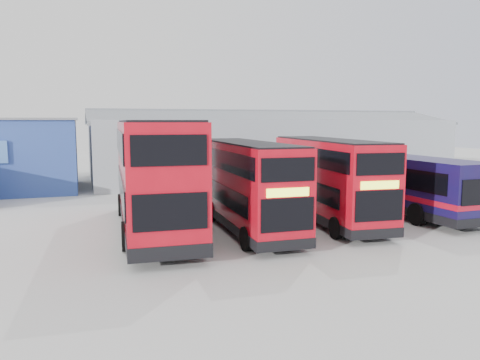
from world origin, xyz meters
TOP-DOWN VIEW (x-y plane):
  - ground_plane at (0.00, 0.00)m, footprint 120.00×120.00m
  - maintenance_shed at (8.00, 20.00)m, footprint 30.50×12.00m
  - double_decker_left at (-4.71, 2.28)m, footprint 3.51×11.82m
  - double_decker_centre at (-0.71, 1.23)m, footprint 2.64×9.51m
  - double_decker_right at (3.64, 1.65)m, footprint 3.16×9.73m
  - single_decker_blue at (8.39, 2.72)m, footprint 2.97×11.39m

SIDE VIEW (x-z plane):
  - ground_plane at x=0.00m, z-range 0.00..0.00m
  - single_decker_blue at x=8.39m, z-range -0.01..3.06m
  - double_decker_centre at x=-0.71m, z-range -0.01..3.98m
  - double_decker_right at x=3.64m, z-range -0.01..4.04m
  - double_decker_left at x=-4.71m, z-range -0.01..4.93m
  - maintenance_shed at x=8.00m, z-range -0.34..5.55m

